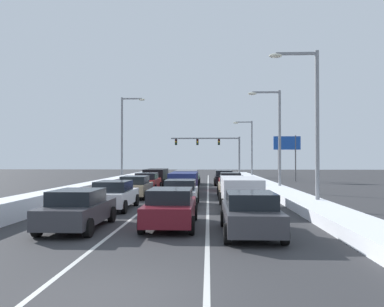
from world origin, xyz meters
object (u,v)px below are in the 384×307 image
suv_navy_center_lane_third (184,181)px  sedan_tan_left_lane_third (135,187)px  sedan_black_right_lane_fifth (224,178)px  street_lamp_right_mid (275,131)px  sedan_charcoal_left_lane_nearest (78,209)px  street_lamp_right_near (310,114)px  street_lamp_left_mid (125,133)px  sedan_red_right_lane_fourth (230,181)px  sedan_green_center_lane_fifth (190,177)px  suv_white_right_lane_second (240,190)px  suv_black_left_lane_fifth (156,176)px  roadside_sign_right (287,148)px  sedan_red_left_lane_fourth (147,182)px  sedan_tan_right_lane_third (232,187)px  sedan_maroon_center_lane_nearest (171,207)px  sedan_silver_center_lane_second (181,193)px  street_lamp_right_far (249,144)px  sedan_charcoal_right_lane_nearest (250,213)px  suv_gray_center_lane_fourth (187,177)px  sedan_white_left_lane_second (114,195)px

suv_navy_center_lane_third → sedan_tan_left_lane_third: 3.96m
sedan_black_right_lane_fifth → street_lamp_right_mid: street_lamp_right_mid is taller
sedan_charcoal_left_lane_nearest → street_lamp_right_near: street_lamp_right_near is taller
sedan_charcoal_left_lane_nearest → street_lamp_right_mid: (10.41, 16.63, 4.18)m
sedan_tan_left_lane_third → street_lamp_left_mid: bearing=105.2°
sedan_red_right_lane_fourth → sedan_green_center_lane_fifth: (-3.75, 7.62, 0.00)m
sedan_green_center_lane_fifth → sedan_tan_left_lane_third: size_ratio=1.00×
sedan_black_right_lane_fifth → suv_white_right_lane_second: bearing=-89.6°
suv_black_left_lane_fifth → roadside_sign_right: bearing=28.1°
sedan_tan_left_lane_third → sedan_red_left_lane_fourth: 5.88m
sedan_tan_right_lane_third → sedan_red_left_lane_fourth: same height
sedan_maroon_center_lane_nearest → street_lamp_right_near: street_lamp_right_near is taller
street_lamp_right_near → street_lamp_left_mid: (-14.67, 20.72, 0.51)m
sedan_silver_center_lane_second → sedan_tan_left_lane_third: size_ratio=1.00×
suv_navy_center_lane_third → sedan_red_left_lane_fourth: (-3.34, 3.55, -0.25)m
street_lamp_right_mid → street_lamp_right_near: bearing=-89.8°
sedan_maroon_center_lane_nearest → street_lamp_right_far: 37.82m
suv_black_left_lane_fifth → street_lamp_right_near: 20.75m
sedan_charcoal_left_lane_nearest → street_lamp_left_mid: street_lamp_left_mid is taller
sedan_charcoal_right_lane_nearest → suv_navy_center_lane_third: suv_navy_center_lane_third is taller
suv_white_right_lane_second → street_lamp_left_mid: (-10.91, 20.86, 4.56)m
sedan_tan_right_lane_third → suv_gray_center_lane_fourth: size_ratio=0.92×
roadside_sign_right → suv_navy_center_lane_third: bearing=-122.7°
suv_navy_center_lane_third → roadside_sign_right: roadside_sign_right is taller
sedan_red_right_lane_fourth → sedan_black_right_lane_fifth: same height
suv_navy_center_lane_third → sedan_tan_left_lane_third: (-3.19, -2.33, -0.25)m
sedan_red_right_lane_fourth → suv_gray_center_lane_fourth: bearing=153.2°
sedan_green_center_lane_fifth → sedan_red_left_lane_fourth: (-3.28, -8.22, 0.00)m
sedan_red_right_lane_fourth → sedan_green_center_lane_fifth: same height
sedan_maroon_center_lane_nearest → street_lamp_right_far: (7.06, 36.94, 3.98)m
sedan_charcoal_left_lane_nearest → suv_black_left_lane_fifth: 23.47m
suv_white_right_lane_second → sedan_maroon_center_lane_nearest: (-3.20, -5.40, -0.25)m
sedan_tan_right_lane_third → sedan_red_right_lane_fourth: size_ratio=1.00×
sedan_charcoal_right_lane_nearest → street_lamp_right_near: (3.98, 6.99, 4.29)m
street_lamp_left_mid → suv_white_right_lane_second: bearing=-62.4°
sedan_red_left_lane_fourth → street_lamp_right_mid: 11.41m
street_lamp_left_mid → street_lamp_right_near: bearing=-54.7°
sedan_red_right_lane_fourth → street_lamp_right_far: bearing=79.3°
sedan_green_center_lane_fifth → roadside_sign_right: bearing=26.7°
sedan_red_left_lane_fourth → roadside_sign_right: bearing=43.7°
sedan_black_right_lane_fifth → street_lamp_right_far: street_lamp_right_far is taller
sedan_green_center_lane_fifth → sedan_tan_left_lane_third: bearing=-102.5°
sedan_green_center_lane_fifth → suv_gray_center_lane_fourth: bearing=-90.6°
sedan_charcoal_right_lane_nearest → sedan_tan_right_lane_third: bearing=89.3°
sedan_black_right_lane_fifth → sedan_silver_center_lane_second: bearing=-100.1°
sedan_green_center_lane_fifth → roadside_sign_right: roadside_sign_right is taller
sedan_green_center_lane_fifth → street_lamp_right_near: 21.22m
sedan_white_left_lane_second → suv_white_right_lane_second: bearing=3.2°
suv_gray_center_lane_fourth → sedan_green_center_lane_fifth: (0.06, 5.68, -0.25)m
suv_navy_center_lane_third → suv_gray_center_lane_fourth: 6.09m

